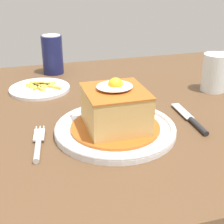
{
  "coord_description": "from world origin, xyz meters",
  "views": [
    {
      "loc": [
        -0.18,
        -0.74,
        1.09
      ],
      "look_at": [
        -0.0,
        -0.11,
        0.79
      ],
      "focal_mm": 53.37,
      "sensor_mm": 36.0,
      "label": 1
    }
  ],
  "objects_px": {
    "knife": "(193,121)",
    "drinking_glass": "(214,75)",
    "fork": "(38,145)",
    "soda_can": "(52,55)",
    "side_plate_fries": "(40,88)",
    "main_plate": "(115,129)"
  },
  "relations": [
    {
      "from": "knife",
      "to": "drinking_glass",
      "type": "bearing_deg",
      "value": 48.48
    },
    {
      "from": "fork",
      "to": "knife",
      "type": "xyz_separation_m",
      "value": [
        0.35,
        0.01,
        0.0
      ]
    },
    {
      "from": "knife",
      "to": "soda_can",
      "type": "height_order",
      "value": "soda_can"
    },
    {
      "from": "fork",
      "to": "side_plate_fries",
      "type": "xyz_separation_m",
      "value": [
        0.03,
        0.32,
        -0.0
      ]
    },
    {
      "from": "fork",
      "to": "drinking_glass",
      "type": "xyz_separation_m",
      "value": [
        0.5,
        0.19,
        0.04
      ]
    },
    {
      "from": "knife",
      "to": "side_plate_fries",
      "type": "xyz_separation_m",
      "value": [
        -0.31,
        0.31,
        -0.0
      ]
    },
    {
      "from": "fork",
      "to": "drinking_glass",
      "type": "height_order",
      "value": "drinking_glass"
    },
    {
      "from": "fork",
      "to": "soda_can",
      "type": "height_order",
      "value": "soda_can"
    },
    {
      "from": "main_plate",
      "to": "fork",
      "type": "height_order",
      "value": "main_plate"
    },
    {
      "from": "fork",
      "to": "soda_can",
      "type": "bearing_deg",
      "value": 79.21
    },
    {
      "from": "soda_can",
      "to": "drinking_glass",
      "type": "distance_m",
      "value": 0.5
    },
    {
      "from": "soda_can",
      "to": "side_plate_fries",
      "type": "bearing_deg",
      "value": -111.22
    },
    {
      "from": "drinking_glass",
      "to": "side_plate_fries",
      "type": "relative_size",
      "value": 0.62
    },
    {
      "from": "main_plate",
      "to": "side_plate_fries",
      "type": "distance_m",
      "value": 0.33
    },
    {
      "from": "soda_can",
      "to": "drinking_glass",
      "type": "height_order",
      "value": "soda_can"
    },
    {
      "from": "soda_can",
      "to": "drinking_glass",
      "type": "xyz_separation_m",
      "value": [
        0.41,
        -0.29,
        -0.02
      ]
    },
    {
      "from": "main_plate",
      "to": "soda_can",
      "type": "relative_size",
      "value": 2.09
    },
    {
      "from": "main_plate",
      "to": "side_plate_fries",
      "type": "height_order",
      "value": "main_plate"
    },
    {
      "from": "soda_can",
      "to": "drinking_glass",
      "type": "bearing_deg",
      "value": -34.76
    },
    {
      "from": "main_plate",
      "to": "drinking_glass",
      "type": "bearing_deg",
      "value": 26.22
    },
    {
      "from": "main_plate",
      "to": "soda_can",
      "type": "height_order",
      "value": "soda_can"
    },
    {
      "from": "main_plate",
      "to": "knife",
      "type": "bearing_deg",
      "value": -2.97
    }
  ]
}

